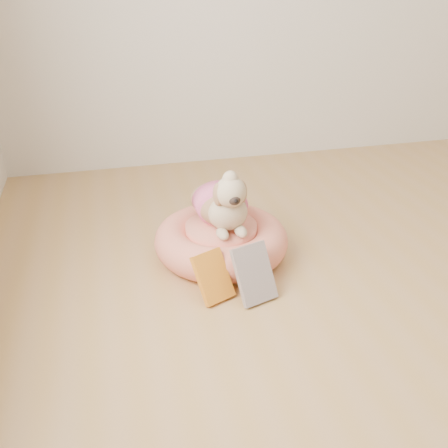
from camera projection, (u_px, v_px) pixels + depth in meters
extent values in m
cylinder|color=#FF7763|center=(221.00, 246.00, 2.20)|extent=(0.42, 0.42, 0.09)
torus|color=#FF7763|center=(221.00, 240.00, 2.18)|extent=(0.58, 0.58, 0.15)
cylinder|color=#FF7763|center=(221.00, 232.00, 2.16)|extent=(0.31, 0.31, 0.08)
cube|color=gold|center=(213.00, 277.00, 1.89)|extent=(0.17, 0.17, 0.18)
cube|color=white|center=(254.00, 274.00, 1.88)|extent=(0.18, 0.17, 0.21)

